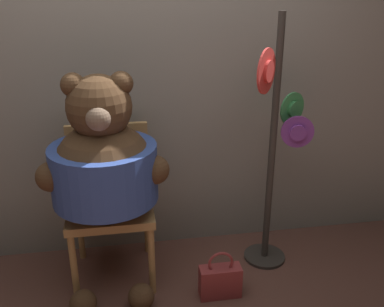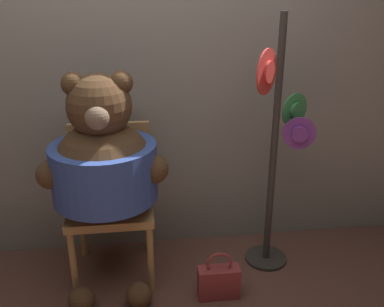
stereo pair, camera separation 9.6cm
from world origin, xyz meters
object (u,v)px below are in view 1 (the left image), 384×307
hat_display_rack (276,152)px  handbag_on_ground (220,280)px  chair (110,195)px  teddy_bear (104,167)px

hat_display_rack → handbag_on_ground: hat_display_rack is taller
chair → handbag_on_ground: 0.85m
hat_display_rack → handbag_on_ground: (-0.41, -0.30, -0.68)m
teddy_bear → hat_display_rack: (1.05, 0.07, -0.01)m
teddy_bear → handbag_on_ground: (0.64, -0.23, -0.69)m
hat_display_rack → handbag_on_ground: bearing=-143.2°
hat_display_rack → handbag_on_ground: size_ratio=5.25×
teddy_bear → chair: bearing=84.5°
handbag_on_ground → chair: bearing=147.7°
chair → teddy_bear: bearing=-95.5°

